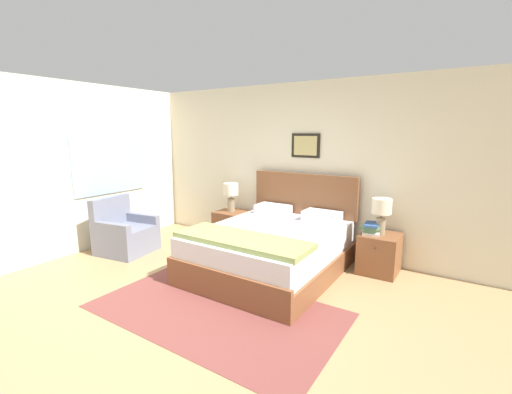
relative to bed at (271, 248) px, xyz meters
name	(u,v)px	position (x,y,z in m)	size (l,w,h in m)	color
ground_plane	(181,319)	(-0.14, -1.54, -0.33)	(16.00, 16.00, 0.00)	tan
wall_back	(299,168)	(-0.14, 1.10, 0.97)	(7.95, 0.09, 2.60)	beige
wall_left	(114,166)	(-2.95, -0.24, 0.97)	(0.08, 5.01, 2.60)	beige
area_rug_main	(216,310)	(0.04, -1.21, -0.32)	(2.60, 1.50, 0.01)	brown
bed	(271,248)	(0.00, 0.00, 0.00)	(1.69, 2.07, 1.23)	brown
armchair	(125,234)	(-2.32, -0.58, -0.04)	(0.83, 0.83, 0.86)	gray
nightstand_near_window	(232,226)	(-1.23, 0.77, -0.06)	(0.49, 0.53, 0.53)	brown
nightstand_by_door	(379,253)	(1.23, 0.77, -0.06)	(0.49, 0.53, 0.53)	brown
table_lamp_near_window	(231,193)	(-1.25, 0.78, 0.52)	(0.25, 0.25, 0.48)	gray
table_lamp_by_door	(382,210)	(1.22, 0.78, 0.52)	(0.25, 0.25, 0.48)	gray
book_thick_bottom	(371,233)	(1.12, 0.72, 0.22)	(0.26, 0.29, 0.04)	silver
book_hardcover_middle	(371,230)	(1.12, 0.72, 0.26)	(0.15, 0.22, 0.04)	#4C7551
book_novel_upper	(372,227)	(1.12, 0.72, 0.30)	(0.24, 0.25, 0.04)	#4C7551
book_slim_near_top	(372,224)	(1.12, 0.72, 0.33)	(0.21, 0.30, 0.03)	#335693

